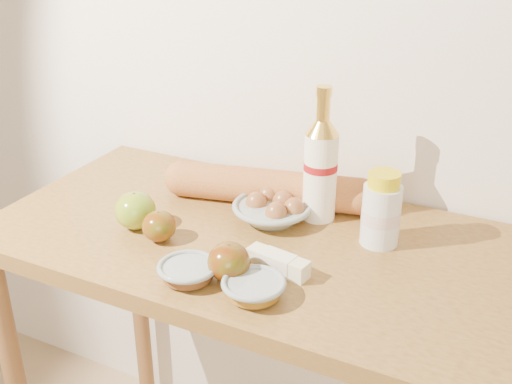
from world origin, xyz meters
TOP-DOWN VIEW (x-y plane):
  - back_wall at (0.00, 1.51)m, footprint 3.50×0.02m
  - table at (0.00, 1.18)m, footprint 1.20×0.60m
  - bourbon_bottle at (0.07, 1.32)m, footprint 0.09×0.09m
  - cream_bottle at (0.23, 1.27)m, footprint 0.10×0.10m
  - egg_bowl at (-0.01, 1.26)m, footprint 0.23×0.23m
  - baguette at (-0.06, 1.33)m, footprint 0.52×0.20m
  - apple_yellowgreen at (-0.27, 1.10)m, footprint 0.11×0.11m
  - apple_redgreen_front at (-0.19, 1.07)m, footprint 0.08×0.08m
  - apple_redgreen_right at (0.01, 1.01)m, footprint 0.10×0.10m
  - sugar_bowl at (-0.06, 0.97)m, footprint 0.13×0.13m
  - syrup_bowl at (0.08, 0.98)m, footprint 0.14×0.14m
  - butter_stick at (0.09, 1.07)m, footprint 0.13×0.06m

SIDE VIEW (x-z plane):
  - table at x=0.00m, z-range 0.33..1.23m
  - sugar_bowl at x=-0.06m, z-range 0.90..0.93m
  - butter_stick at x=0.09m, z-range 0.90..0.94m
  - syrup_bowl at x=0.08m, z-range 0.90..0.94m
  - egg_bowl at x=-0.01m, z-range 0.89..0.96m
  - apple_redgreen_front at x=-0.19m, z-range 0.90..0.97m
  - apple_redgreen_right at x=0.01m, z-range 0.90..0.98m
  - apple_yellowgreen at x=-0.27m, z-range 0.90..0.98m
  - baguette at x=-0.06m, z-range 0.90..0.99m
  - cream_bottle at x=0.23m, z-range 0.89..1.05m
  - bourbon_bottle at x=0.07m, z-range 0.87..1.18m
  - back_wall at x=0.00m, z-range 0.00..2.60m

